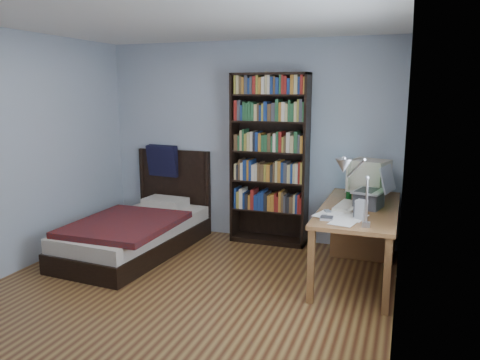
% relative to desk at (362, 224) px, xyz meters
% --- Properties ---
extents(room, '(4.20, 4.24, 2.50)m').
position_rel_desk_xyz_m(room, '(-1.48, -1.68, 0.83)').
color(room, '#4F2917').
rests_on(room, ground).
extents(desk, '(0.75, 1.71, 0.73)m').
position_rel_desk_xyz_m(desk, '(0.00, 0.00, 0.00)').
color(desk, brown).
rests_on(desk, floor).
extents(crt_monitor, '(0.47, 0.43, 0.42)m').
position_rel_desk_xyz_m(crt_monitor, '(0.04, 0.00, 0.55)').
color(crt_monitor, beige).
rests_on(crt_monitor, desk).
extents(laptop, '(0.42, 0.41, 0.43)m').
position_rel_desk_xyz_m(laptop, '(0.11, -0.49, 0.43)').
color(laptop, '#2D2D30').
rests_on(laptop, desk).
extents(desk_lamp, '(0.25, 0.56, 0.66)m').
position_rel_desk_xyz_m(desk_lamp, '(-0.00, -1.58, 0.84)').
color(desk_lamp, '#99999E').
rests_on(desk_lamp, desk).
extents(keyboard, '(0.24, 0.48, 0.04)m').
position_rel_desk_xyz_m(keyboard, '(-0.12, -0.56, 0.33)').
color(keyboard, beige).
rests_on(keyboard, desk).
extents(speaker, '(0.11, 0.11, 0.18)m').
position_rel_desk_xyz_m(speaker, '(0.06, -0.94, 0.40)').
color(speaker, gray).
rests_on(speaker, desk).
extents(soda_can, '(0.06, 0.06, 0.11)m').
position_rel_desk_xyz_m(soda_can, '(-0.14, -0.25, 0.36)').
color(soda_can, '#063218').
rests_on(soda_can, desk).
extents(mouse, '(0.06, 0.10, 0.04)m').
position_rel_desk_xyz_m(mouse, '(-0.04, -0.15, 0.33)').
color(mouse, silver).
rests_on(mouse, desk).
extents(phone_silver, '(0.09, 0.11, 0.02)m').
position_rel_desk_xyz_m(phone_silver, '(-0.27, -0.81, 0.32)').
color(phone_silver, '#B4B4B9').
rests_on(phone_silver, desk).
extents(phone_grey, '(0.06, 0.09, 0.02)m').
position_rel_desk_xyz_m(phone_grey, '(-0.28, -0.99, 0.32)').
color(phone_grey, gray).
rests_on(phone_grey, desk).
extents(external_drive, '(0.11, 0.11, 0.02)m').
position_rel_desk_xyz_m(external_drive, '(-0.23, -1.06, 0.32)').
color(external_drive, gray).
rests_on(external_drive, desk).
extents(bookshelf, '(0.94, 0.30, 2.10)m').
position_rel_desk_xyz_m(bookshelf, '(-1.16, 0.26, 0.63)').
color(bookshelf, black).
rests_on(bookshelf, floor).
extents(bed, '(1.12, 2.10, 1.16)m').
position_rel_desk_xyz_m(bed, '(-2.55, -0.54, -0.16)').
color(bed, black).
rests_on(bed, floor).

